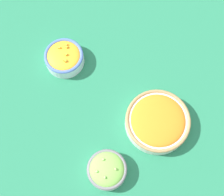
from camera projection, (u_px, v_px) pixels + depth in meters
name	position (u px, v px, depth m)	size (l,w,h in m)	color
ground_plane	(112.00, 101.00, 1.11)	(3.00, 3.00, 0.00)	#23704C
bowl_carrots	(158.00, 121.00, 1.05)	(0.22, 0.22, 0.06)	silver
bowl_squash	(64.00, 57.00, 1.13)	(0.14, 0.14, 0.07)	silver
bowl_lettuce	(107.00, 170.00, 1.00)	(0.13, 0.13, 0.07)	silver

